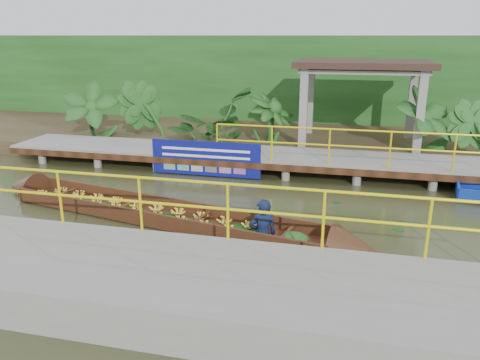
# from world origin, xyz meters

# --- Properties ---
(ground) EXTENTS (80.00, 80.00, 0.00)m
(ground) POSITION_xyz_m (0.00, 0.00, 0.00)
(ground) COLOR #2D3018
(ground) RESTS_ON ground
(land_strip) EXTENTS (30.00, 8.00, 0.45)m
(land_strip) POSITION_xyz_m (0.00, 7.50, 0.23)
(land_strip) COLOR #312618
(land_strip) RESTS_ON ground
(far_dock) EXTENTS (16.00, 2.06, 1.66)m
(far_dock) POSITION_xyz_m (0.02, 3.43, 0.48)
(far_dock) COLOR gray
(far_dock) RESTS_ON ground
(near_dock) EXTENTS (18.00, 2.40, 1.73)m
(near_dock) POSITION_xyz_m (1.00, -4.20, 0.30)
(near_dock) COLOR gray
(near_dock) RESTS_ON ground
(pavilion) EXTENTS (4.40, 3.00, 3.00)m
(pavilion) POSITION_xyz_m (3.00, 6.30, 2.82)
(pavilion) COLOR gray
(pavilion) RESTS_ON ground
(foliage_backdrop) EXTENTS (30.00, 0.80, 4.00)m
(foliage_backdrop) POSITION_xyz_m (0.00, 10.00, 2.00)
(foliage_backdrop) COLOR #1A4415
(foliage_backdrop) RESTS_ON ground
(vendor_boat) EXTENTS (9.73, 2.95, 2.01)m
(vendor_boat) POSITION_xyz_m (-1.03, -1.07, 0.21)
(vendor_boat) COLOR #381B0F
(vendor_boat) RESTS_ON ground
(blue_banner) EXTENTS (3.30, 0.04, 1.03)m
(blue_banner) POSITION_xyz_m (-1.34, 2.48, 0.56)
(blue_banner) COLOR navy
(blue_banner) RESTS_ON ground
(tropical_plants) EXTENTS (14.62, 1.62, 2.02)m
(tropical_plants) POSITION_xyz_m (-0.23, 5.30, 1.46)
(tropical_plants) COLOR #1A4415
(tropical_plants) RESTS_ON ground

